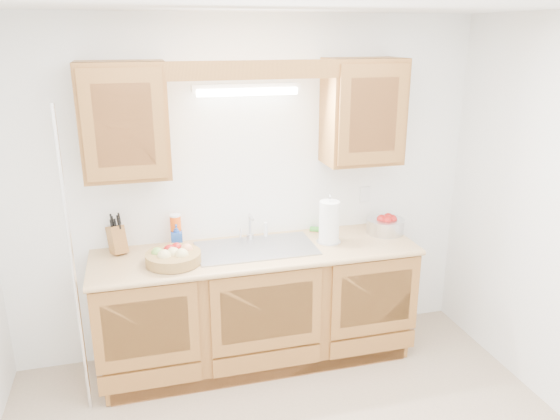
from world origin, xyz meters
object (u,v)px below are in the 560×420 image
object	(u,v)px
fruit_basket	(173,256)
paper_towel	(329,222)
apple_bowl	(386,225)
knife_block	(117,239)

from	to	relation	value
fruit_basket	paper_towel	size ratio (longest dim) A/B	1.29
paper_towel	apple_bowl	xyz separation A→B (m)	(0.49, 0.08, -0.09)
knife_block	apple_bowl	size ratio (longest dim) A/B	0.91
paper_towel	apple_bowl	distance (m)	0.51
knife_block	paper_towel	xyz separation A→B (m)	(1.49, -0.21, 0.05)
knife_block	paper_towel	world-z (taller)	paper_towel
fruit_basket	knife_block	xyz separation A→B (m)	(-0.36, 0.29, 0.05)
fruit_basket	apple_bowl	xyz separation A→B (m)	(1.62, 0.17, 0.01)
paper_towel	apple_bowl	size ratio (longest dim) A/B	1.17
knife_block	paper_towel	bearing A→B (deg)	-30.27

